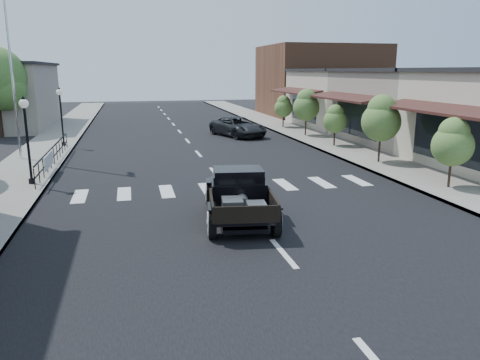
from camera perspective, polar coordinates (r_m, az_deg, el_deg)
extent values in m
plane|color=black|center=(14.84, 1.64, -4.73)|extent=(120.00, 120.00, 0.00)
cube|color=black|center=(29.23, -5.93, 4.18)|extent=(14.00, 80.00, 0.02)
cube|color=gray|center=(29.40, -22.62, 3.41)|extent=(3.00, 80.00, 0.15)
cube|color=gray|center=(31.43, 9.67, 4.82)|extent=(3.00, 80.00, 0.15)
cube|color=gray|center=(32.60, 21.92, 8.20)|extent=(10.00, 9.00, 4.50)
cube|color=#B8AF9C|center=(40.29, 14.55, 9.51)|extent=(10.00, 9.00, 4.50)
cube|color=brown|center=(49.50, 9.72, 11.81)|extent=(11.00, 10.00, 7.00)
cylinder|color=silver|center=(26.26, -26.35, 14.55)|extent=(0.12, 0.12, 11.27)
imported|color=black|center=(33.17, -0.26, 6.49)|extent=(3.77, 5.36, 1.36)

